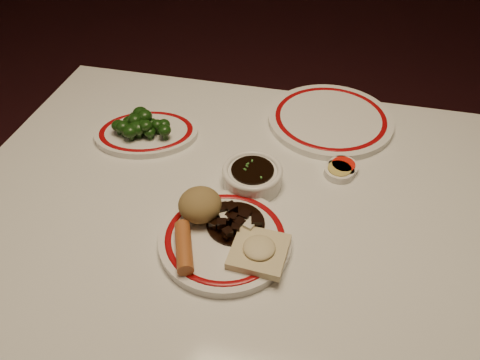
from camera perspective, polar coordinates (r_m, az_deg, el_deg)
name	(u,v)px	position (r m, az deg, el deg)	size (l,w,h in m)	color
dining_table	(250,239)	(1.00, 1.20, -7.15)	(1.20, 0.90, 0.75)	silver
main_plate	(225,239)	(0.86, -1.83, -7.21)	(0.31, 0.31, 0.02)	white
rice_mound	(200,205)	(0.87, -4.89, -3.02)	(0.08, 0.08, 0.06)	olive
spring_roll	(184,247)	(0.83, -6.86, -8.10)	(0.03, 0.03, 0.10)	#B4602C
fried_wonton	(259,250)	(0.82, 2.34, -8.58)	(0.10, 0.10, 0.03)	beige
stirfry_heap	(235,220)	(0.87, -0.60, -4.89)	(0.11, 0.11, 0.03)	black
broccoli_plate	(146,133)	(1.12, -11.33, 5.67)	(0.28, 0.26, 0.02)	white
broccoli_pile	(140,125)	(1.10, -12.07, 6.63)	(0.14, 0.09, 0.05)	#23471C
soy_bowl	(252,177)	(0.96, 1.52, 0.35)	(0.12, 0.12, 0.04)	white
sweet_sour_dish	(343,167)	(1.03, 12.44, 1.53)	(0.06, 0.06, 0.02)	white
mustard_dish	(339,171)	(1.02, 11.98, 1.03)	(0.06, 0.06, 0.02)	white
far_plate	(330,119)	(1.17, 10.96, 7.29)	(0.31, 0.31, 0.02)	white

